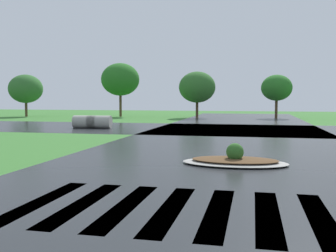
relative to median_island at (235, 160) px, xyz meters
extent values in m
cube|color=#232628|center=(-0.51, 0.76, -0.13)|extent=(11.28, 80.00, 0.01)
cube|color=#232628|center=(-0.51, 13.94, -0.13)|extent=(90.00, 10.16, 0.01)
cube|color=white|center=(-3.66, -5.32, -0.13)|extent=(0.45, 3.40, 0.01)
cube|color=white|center=(-2.76, -5.32, -0.13)|extent=(0.45, 3.40, 0.01)
cube|color=white|center=(-1.86, -5.32, -0.13)|extent=(0.45, 3.40, 0.01)
cube|color=white|center=(-0.96, -5.32, -0.13)|extent=(0.45, 3.40, 0.01)
cube|color=white|center=(-0.06, -5.32, -0.13)|extent=(0.45, 3.40, 0.01)
cube|color=white|center=(0.84, -5.32, -0.13)|extent=(0.45, 3.40, 0.01)
cube|color=white|center=(1.74, -5.32, -0.13)|extent=(0.45, 3.40, 0.01)
ellipsoid|color=#9E9B93|center=(0.00, 0.00, -0.07)|extent=(3.34, 1.87, 0.12)
ellipsoid|color=brown|center=(0.00, 0.00, 0.02)|extent=(2.74, 1.53, 0.10)
sphere|color=#2D6023|center=(0.00, 0.00, 0.27)|extent=(0.56, 0.56, 0.56)
cylinder|color=#9E9B93|center=(-10.92, 12.83, 0.31)|extent=(1.71, 1.01, 0.89)
cylinder|color=#9E9B93|center=(-9.91, 12.90, 0.31)|extent=(1.71, 1.01, 0.89)
cylinder|color=#4C3823|center=(-24.64, 27.24, 0.78)|extent=(0.28, 0.28, 1.82)
ellipsoid|color=#30662C|center=(-24.64, 27.24, 3.01)|extent=(3.78, 3.78, 3.21)
cylinder|color=#4C3823|center=(-14.09, 29.27, 1.21)|extent=(0.28, 0.28, 2.68)
ellipsoid|color=#266A21|center=(-14.09, 29.27, 4.05)|extent=(4.28, 4.28, 3.64)
cylinder|color=#4C3823|center=(-5.32, 28.71, 0.82)|extent=(0.28, 0.28, 1.90)
ellipsoid|color=#2F6528|center=(-5.32, 28.71, 3.12)|extent=(3.87, 3.87, 3.29)
cylinder|color=#4C3823|center=(2.89, 29.72, 0.89)|extent=(0.28, 0.28, 2.05)
ellipsoid|color=#286D24|center=(2.89, 29.72, 3.04)|extent=(3.19, 3.19, 2.71)
camera|label=1|loc=(0.55, -12.48, 1.99)|focal=41.68mm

